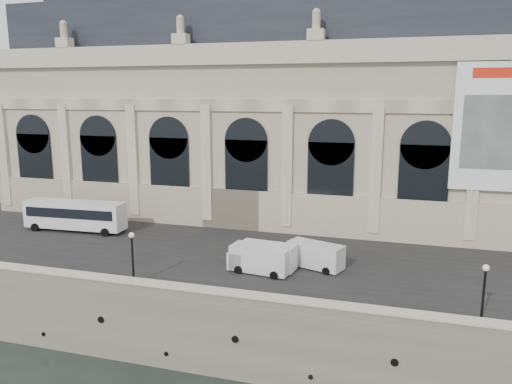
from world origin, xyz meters
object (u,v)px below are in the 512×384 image
at_px(box_truck, 264,256).
at_px(lamp_left, 133,259).
at_px(bus_left, 75,215).
at_px(lamp_right, 483,296).
at_px(van_c, 312,255).
at_px(van_b, 257,259).

bearing_deg(box_truck, lamp_left, -144.31).
relative_size(bus_left, lamp_right, 2.73).
bearing_deg(bus_left, van_c, -8.62).
xyz_separation_m(van_b, lamp_right, (18.49, -5.83, 0.99)).
distance_m(bus_left, van_b, 26.00).
relative_size(bus_left, van_c, 2.14).
relative_size(bus_left, lamp_left, 2.65).
relative_size(van_c, lamp_right, 1.27).
bearing_deg(van_b, box_truck, 69.23).
height_order(lamp_left, lamp_right, lamp_left).
bearing_deg(bus_left, lamp_left, -40.51).
relative_size(van_b, van_c, 1.02).
height_order(bus_left, box_truck, bus_left).
xyz_separation_m(bus_left, van_c, (29.64, -4.49, -0.81)).
relative_size(van_c, lamp_left, 1.24).
distance_m(bus_left, van_c, 29.99).
distance_m(van_b, van_c, 5.44).
height_order(van_b, lamp_right, lamp_right).
xyz_separation_m(bus_left, van_b, (24.96, -7.25, -0.75)).
bearing_deg(bus_left, box_truck, -13.82).
xyz_separation_m(box_truck, lamp_right, (18.10, -6.85, 1.01)).
xyz_separation_m(lamp_left, lamp_right, (27.91, 0.20, -0.07)).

